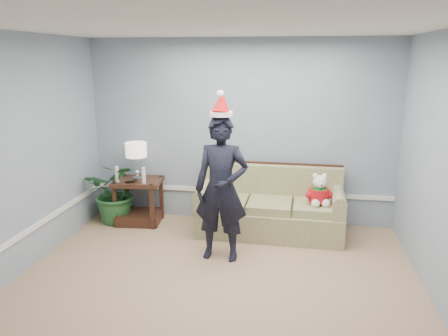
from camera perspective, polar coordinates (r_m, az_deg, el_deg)
room_shell at (r=4.02m, az=-2.47°, el=-1.20°), size 4.54×5.04×2.74m
wainscot_trim at (r=5.70m, az=-11.61°, el=-6.28°), size 4.49×4.99×0.06m
sofa at (r=6.23m, az=6.06°, el=-5.39°), size 2.02×0.90×0.94m
side_table at (r=6.68m, az=-11.02°, el=-4.87°), size 0.75×0.65×0.67m
table_lamp at (r=6.50m, az=-11.41°, el=2.15°), size 0.31×0.31×0.55m
candle_pair at (r=6.40m, az=-12.15°, el=-0.95°), size 0.46×0.06×0.23m
houseplant at (r=6.71m, az=-13.80°, el=-3.05°), size 0.87×0.76×0.94m
man at (r=5.24m, az=-0.34°, el=-2.77°), size 0.66×0.45×1.77m
santa_hat at (r=5.05m, az=-0.33°, el=8.29°), size 0.29×0.33×0.31m
teddy_bear at (r=6.00m, az=12.29°, el=-3.25°), size 0.32×0.33×0.44m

